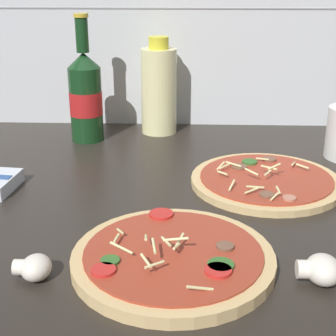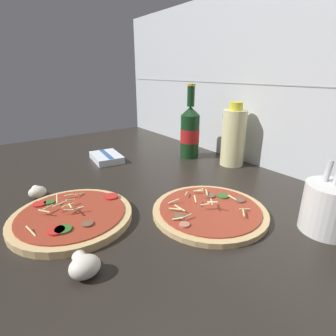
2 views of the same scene
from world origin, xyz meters
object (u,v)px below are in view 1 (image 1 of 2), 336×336
object	(u,v)px
beer_bottle	(86,96)
mushroom_right	(34,268)
pizza_near	(173,258)
oil_bottle	(159,90)
mushroom_left	(321,270)
pizza_far	(266,181)

from	to	relation	value
beer_bottle	mushroom_right	bearing A→B (deg)	-86.33
beer_bottle	mushroom_right	xyz separation A→B (cm)	(3.56, -55.52, -8.52)
pizza_near	oil_bottle	xyz separation A→B (cm)	(-4.95, 58.09, 9.13)
mushroom_left	oil_bottle	bearing A→B (deg)	110.63
pizza_far	beer_bottle	bearing A→B (deg)	146.10
beer_bottle	mushroom_left	bearing A→B (deg)	-54.76
pizza_far	mushroom_right	size ratio (longest dim) A/B	5.70
pizza_far	mushroom_left	xyz separation A→B (cm)	(2.42, -30.54, 1.05)
pizza_near	mushroom_left	bearing A→B (deg)	-10.59
beer_bottle	oil_bottle	size ratio (longest dim) A/B	1.25
beer_bottle	oil_bottle	distance (cm)	17.00
mushroom_right	mushroom_left	bearing A→B (deg)	0.76
oil_bottle	pizza_far	bearing A→B (deg)	-56.19
pizza_far	oil_bottle	xyz separation A→B (cm)	(-20.73, 30.96, 9.34)
mushroom_left	mushroom_right	xyz separation A→B (cm)	(-35.33, -0.47, -0.25)
oil_bottle	mushroom_right	world-z (taller)	oil_bottle
oil_bottle	mushroom_right	distance (cm)	63.73
pizza_far	mushroom_right	world-z (taller)	pizza_far
pizza_near	mushroom_right	xyz separation A→B (cm)	(-17.12, -3.87, 0.59)
pizza_far	mushroom_right	xyz separation A→B (cm)	(-32.90, -31.01, 0.80)
beer_bottle	oil_bottle	bearing A→B (deg)	22.29
oil_bottle	mushroom_left	xyz separation A→B (cm)	(23.15, -61.50, -8.29)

